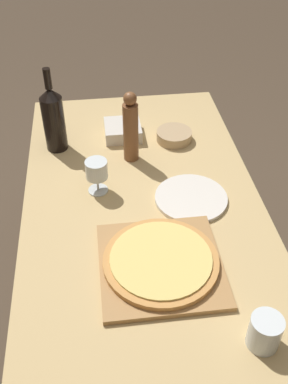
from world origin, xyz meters
TOP-DOWN VIEW (x-y plane):
  - ground_plane at (0.00, 0.00)m, footprint 12.00×12.00m
  - dining_table at (0.00, 0.00)m, footprint 0.84×1.55m
  - cutting_board at (0.02, -0.29)m, footprint 0.37×0.37m
  - pizza at (0.02, -0.29)m, footprint 0.35×0.35m
  - wine_bottle at (-0.31, 0.39)m, footprint 0.09×0.09m
  - pepper_mill at (-0.01, 0.28)m, footprint 0.06×0.06m
  - wine_glass at (-0.16, 0.09)m, footprint 0.08×0.08m
  - small_bowl at (0.18, 0.38)m, footprint 0.15×0.15m
  - drinking_tumbler at (0.24, -0.58)m, footprint 0.09×0.09m
  - dinner_plate at (0.17, 0.00)m, footprint 0.26×0.26m
  - food_container at (-0.03, 0.44)m, footprint 0.15×0.15m

SIDE VIEW (x-z plane):
  - ground_plane at x=0.00m, z-range 0.00..0.00m
  - dining_table at x=0.00m, z-range 0.27..1.00m
  - dinner_plate at x=0.17m, z-range 0.73..0.74m
  - cutting_board at x=0.02m, z-range 0.73..0.75m
  - small_bowl at x=0.18m, z-range 0.73..0.77m
  - food_container at x=-0.03m, z-range 0.73..0.78m
  - pizza at x=0.02m, z-range 0.75..0.77m
  - drinking_tumbler at x=0.24m, z-range 0.73..0.83m
  - wine_glass at x=-0.16m, z-range 0.75..0.88m
  - pepper_mill at x=-0.01m, z-range 0.72..1.01m
  - wine_bottle at x=-0.31m, z-range 0.69..1.04m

